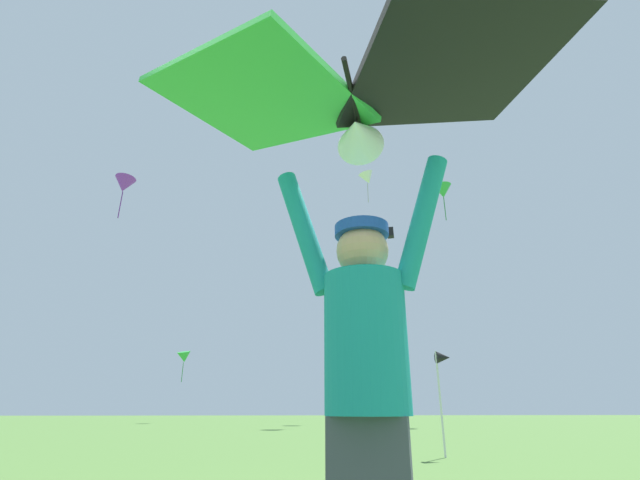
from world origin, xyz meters
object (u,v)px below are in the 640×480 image
at_px(held_stunt_kite, 354,95).
at_px(distant_kite_purple_mid_right, 124,185).
at_px(distant_kite_green_mid_left, 184,357).
at_px(distant_kite_white_high_right, 367,178).
at_px(marker_flag, 443,364).
at_px(kite_flyer_person, 367,384).
at_px(distant_kite_yellow_low_left, 359,236).
at_px(distant_kite_green_overhead_distant, 443,191).
at_px(distant_kite_black_far_center, 390,233).

height_order(held_stunt_kite, distant_kite_purple_mid_right, distant_kite_purple_mid_right).
bearing_deg(distant_kite_purple_mid_right, distant_kite_green_mid_left, 83.38).
relative_size(distant_kite_green_mid_left, distant_kite_white_high_right, 0.82).
height_order(distant_kite_white_high_right, marker_flag, distant_kite_white_high_right).
xyz_separation_m(kite_flyer_person, distant_kite_green_mid_left, (-7.33, 28.84, 3.13)).
relative_size(distant_kite_green_mid_left, marker_flag, 1.08).
distance_m(kite_flyer_person, distant_kite_green_mid_left, 29.92).
bearing_deg(distant_kite_green_mid_left, distant_kite_yellow_low_left, -2.29).
bearing_deg(held_stunt_kite, marker_flag, 68.47).
relative_size(distant_kite_green_mid_left, distant_kite_green_overhead_distant, 0.73).
bearing_deg(distant_kite_purple_mid_right, kite_flyer_person, -64.14).
bearing_deg(distant_kite_purple_mid_right, distant_kite_black_far_center, 42.09).
height_order(held_stunt_kite, marker_flag, held_stunt_kite).
distance_m(distant_kite_purple_mid_right, distant_kite_yellow_low_left, 17.15).
xyz_separation_m(kite_flyer_person, held_stunt_kite, (-0.03, -0.09, 1.33)).
xyz_separation_m(distant_kite_yellow_low_left, marker_flag, (-2.00, -21.43, -11.34)).
relative_size(distant_kite_purple_mid_right, marker_flag, 1.16).
xyz_separation_m(distant_kite_purple_mid_right, distant_kite_black_far_center, (17.01, 15.36, 4.20)).
bearing_deg(distant_kite_yellow_low_left, distant_kite_white_high_right, -86.55).
bearing_deg(distant_kite_white_high_right, distant_kite_black_far_center, 67.00).
bearing_deg(distant_kite_purple_mid_right, held_stunt_kite, -64.32).
bearing_deg(distant_kite_black_far_center, held_stunt_kite, -104.23).
bearing_deg(distant_kite_white_high_right, held_stunt_kite, -101.21).
xyz_separation_m(distant_kite_purple_mid_right, distant_kite_yellow_low_left, (13.35, 10.60, 1.88)).
xyz_separation_m(held_stunt_kite, distant_kite_yellow_low_left, (4.77, 28.45, 10.73)).
relative_size(held_stunt_kite, marker_flag, 1.07).
bearing_deg(distant_kite_green_overhead_distant, distant_kite_purple_mid_right, -157.99).
distance_m(distant_kite_yellow_low_left, distant_kite_white_high_right, 4.57).
bearing_deg(distant_kite_green_overhead_distant, distant_kite_black_far_center, 105.76).
relative_size(distant_kite_yellow_low_left, distant_kite_black_far_center, 2.59).
height_order(kite_flyer_person, distant_kite_purple_mid_right, distant_kite_purple_mid_right).
relative_size(distant_kite_white_high_right, marker_flag, 1.33).
bearing_deg(distant_kite_green_mid_left, distant_kite_white_high_right, -17.44).
height_order(distant_kite_green_mid_left, marker_flag, distant_kite_green_mid_left).
height_order(kite_flyer_person, distant_kite_yellow_low_left, distant_kite_yellow_low_left).
xyz_separation_m(distant_kite_green_overhead_distant, distant_kite_yellow_low_left, (-5.80, 2.86, -2.51)).
distance_m(held_stunt_kite, distant_kite_yellow_low_left, 30.78).
xyz_separation_m(distant_kite_yellow_low_left, distant_kite_black_far_center, (3.65, 4.76, 2.32)).
xyz_separation_m(distant_kite_black_far_center, marker_flag, (-5.65, -26.19, -13.65)).
xyz_separation_m(held_stunt_kite, marker_flag, (2.77, 7.03, -0.61)).
relative_size(distant_kite_green_overhead_distant, distant_kite_purple_mid_right, 1.27).
xyz_separation_m(distant_kite_white_high_right, distant_kite_black_far_center, (3.45, 8.13, -0.76)).
height_order(kite_flyer_person, distant_kite_green_mid_left, distant_kite_green_mid_left).
height_order(distant_kite_green_mid_left, distant_kite_green_overhead_distant, distant_kite_green_overhead_distant).
distance_m(distant_kite_purple_mid_right, marker_flag, 18.32).
bearing_deg(distant_kite_yellow_low_left, distant_kite_green_overhead_distant, -26.20).
bearing_deg(marker_flag, kite_flyer_person, -111.59).
distance_m(distant_kite_green_overhead_distant, marker_flag, 24.44).
relative_size(distant_kite_green_overhead_distant, distant_kite_yellow_low_left, 1.15).
bearing_deg(held_stunt_kite, distant_kite_yellow_low_left, 80.49).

